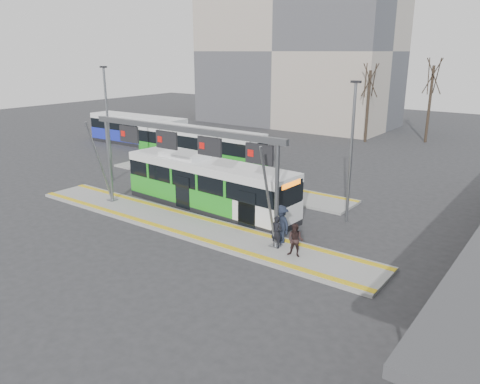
{
  "coord_description": "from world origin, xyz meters",
  "views": [
    {
      "loc": [
        16.36,
        -17.27,
        9.09
      ],
      "look_at": [
        1.4,
        3.0,
        1.45
      ],
      "focal_mm": 35.0,
      "sensor_mm": 36.0,
      "label": 1
    }
  ],
  "objects_px": {
    "gantry": "(182,146)",
    "hero_bus": "(208,185)",
    "passenger_c": "(281,224)",
    "passenger_a": "(276,232)",
    "passenger_b": "(295,240)"
  },
  "relations": [
    {
      "from": "passenger_a",
      "to": "passenger_b",
      "type": "height_order",
      "value": "same"
    },
    {
      "from": "passenger_a",
      "to": "passenger_b",
      "type": "bearing_deg",
      "value": -11.91
    },
    {
      "from": "hero_bus",
      "to": "passenger_a",
      "type": "height_order",
      "value": "hero_bus"
    },
    {
      "from": "gantry",
      "to": "passenger_b",
      "type": "relative_size",
      "value": 8.4
    },
    {
      "from": "passenger_a",
      "to": "passenger_c",
      "type": "bearing_deg",
      "value": 105.76
    },
    {
      "from": "hero_bus",
      "to": "passenger_b",
      "type": "xyz_separation_m",
      "value": [
        7.76,
        -3.14,
        -0.53
      ]
    },
    {
      "from": "hero_bus",
      "to": "passenger_c",
      "type": "distance_m",
      "value": 6.76
    },
    {
      "from": "gantry",
      "to": "passenger_a",
      "type": "distance_m",
      "value": 6.84
    },
    {
      "from": "hero_bus",
      "to": "passenger_a",
      "type": "bearing_deg",
      "value": -20.41
    },
    {
      "from": "passenger_c",
      "to": "gantry",
      "type": "bearing_deg",
      "value": -148.26
    },
    {
      "from": "gantry",
      "to": "hero_bus",
      "type": "relative_size",
      "value": 1.11
    },
    {
      "from": "gantry",
      "to": "passenger_c",
      "type": "relative_size",
      "value": 6.91
    },
    {
      "from": "hero_bus",
      "to": "passenger_b",
      "type": "height_order",
      "value": "hero_bus"
    },
    {
      "from": "passenger_c",
      "to": "passenger_a",
      "type": "bearing_deg",
      "value": -50.91
    },
    {
      "from": "hero_bus",
      "to": "passenger_c",
      "type": "relative_size",
      "value": 6.21
    }
  ]
}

